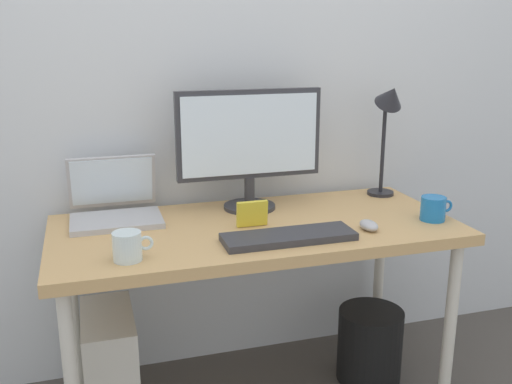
% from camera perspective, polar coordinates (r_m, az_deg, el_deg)
% --- Properties ---
extents(back_wall, '(4.40, 0.04, 2.60)m').
position_cam_1_polar(back_wall, '(2.32, -2.82, 13.57)').
color(back_wall, silver).
rests_on(back_wall, ground_plane).
extents(desk, '(1.43, 0.65, 0.72)m').
position_cam_1_polar(desk, '(2.08, -0.00, -4.89)').
color(desk, tan).
rests_on(desk, ground_plane).
extents(monitor, '(0.56, 0.20, 0.46)m').
position_cam_1_polar(monitor, '(2.18, -0.65, 4.97)').
color(monitor, '#333338').
rests_on(monitor, desk).
extents(laptop, '(0.32, 0.29, 0.22)m').
position_cam_1_polar(laptop, '(2.17, -13.78, -1.13)').
color(laptop, '#B2B2B7').
rests_on(laptop, desk).
extents(desk_lamp, '(0.11, 0.16, 0.48)m').
position_cam_1_polar(desk_lamp, '(2.39, 12.98, 7.50)').
color(desk_lamp, '#232328').
rests_on(desk_lamp, desk).
extents(keyboard, '(0.44, 0.14, 0.02)m').
position_cam_1_polar(keyboard, '(1.91, 3.24, -4.43)').
color(keyboard, '#333338').
rests_on(keyboard, desk).
extents(mouse, '(0.06, 0.09, 0.03)m').
position_cam_1_polar(mouse, '(2.04, 11.07, -3.24)').
color(mouse, '#B2B2B7').
rests_on(mouse, desk).
extents(coffee_mug, '(0.12, 0.09, 0.09)m').
position_cam_1_polar(coffee_mug, '(2.19, 17.10, -1.56)').
color(coffee_mug, '#1E72BF').
rests_on(coffee_mug, desk).
extents(glass_cup, '(0.12, 0.09, 0.09)m').
position_cam_1_polar(glass_cup, '(1.77, -12.53, -5.24)').
color(glass_cup, silver).
rests_on(glass_cup, desk).
extents(photo_frame, '(0.11, 0.02, 0.09)m').
position_cam_1_polar(photo_frame, '(2.02, -0.39, -2.14)').
color(photo_frame, yellow).
rests_on(photo_frame, desk).
extents(computer_tower, '(0.18, 0.36, 0.42)m').
position_cam_1_polar(computer_tower, '(2.24, -14.14, -16.44)').
color(computer_tower, silver).
rests_on(computer_tower, ground_plane).
extents(wastebasket, '(0.26, 0.26, 0.30)m').
position_cam_1_polar(wastebasket, '(2.47, 11.15, -14.56)').
color(wastebasket, black).
rests_on(wastebasket, ground_plane).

